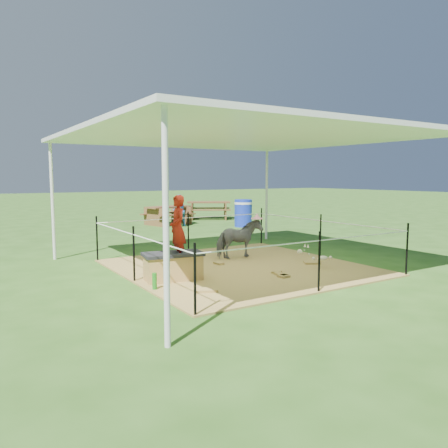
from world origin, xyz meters
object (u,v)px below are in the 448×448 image
pony (239,239)px  foal (322,257)px  straw_bale (173,268)px  woman (178,222)px  green_bottle (155,281)px  picnic_table_far (209,210)px  distant_person (179,211)px  trash_barrel (243,213)px  picnic_table_near (168,215)px

pony → foal: size_ratio=1.31×
straw_bale → foal: (2.99, -0.68, 0.00)m
woman → straw_bale: bearing=-80.4°
green_bottle → foal: (3.54, -0.23, 0.08)m
foal → picnic_table_far: (3.30, 10.20, 0.14)m
woman → distant_person: size_ratio=0.99×
distant_person → pony: bearing=53.0°
trash_barrel → distant_person: distant_person is taller
distant_person → foal: bearing=61.8°
distant_person → picnic_table_far: bearing=-163.7°
pony → foal: pony is taller
trash_barrel → foal: bearing=-112.6°
woman → distant_person: bearing=163.2°
green_bottle → pony: bearing=29.4°
pony → picnic_table_far: bearing=-24.2°
picnic_table_far → distant_person: 3.05m
pony → distant_person: (1.75, 6.56, 0.13)m
picnic_table_far → distant_person: distant_person is taller
woman → foal: woman is taller
picnic_table_far → distant_person: size_ratio=1.56×
foal → picnic_table_far: picnic_table_far is taller
trash_barrel → picnic_table_far: (0.38, 3.20, -0.12)m
green_bottle → foal: size_ratio=0.34×
pony → picnic_table_near: bearing=-11.0°
pony → trash_barrel: bearing=-33.7°
green_bottle → picnic_table_near: 9.89m
trash_barrel → pony: bearing=-125.6°
picnic_table_far → pony: bearing=-85.9°
straw_bale → distant_person: distant_person is taller
picnic_table_near → picnic_table_far: 2.70m
pony → foal: 1.95m
picnic_table_near → straw_bale: bearing=-128.2°
pony → distant_person: bearing=-13.1°
straw_bale → picnic_table_far: 11.40m
woman → picnic_table_near: size_ratio=0.68×
picnic_table_near → woman: bearing=-127.6°
woman → trash_barrel: woman is taller
straw_bale → picnic_table_near: size_ratio=0.57×
pony → trash_barrel: (3.76, 5.26, 0.04)m
green_bottle → pony: 3.10m
straw_bale → picnic_table_near: 9.24m
picnic_table_near → distant_person: (0.07, -0.79, 0.23)m
straw_bale → distant_person: 8.57m
foal → picnic_table_far: 10.72m
woman → pony: 2.37m
foal → woman: bearing=167.4°
foal → trash_barrel: 7.59m
woman → foal: 3.07m
straw_bale → trash_barrel: 8.65m
foal → picnic_table_near: (0.83, 9.10, 0.11)m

